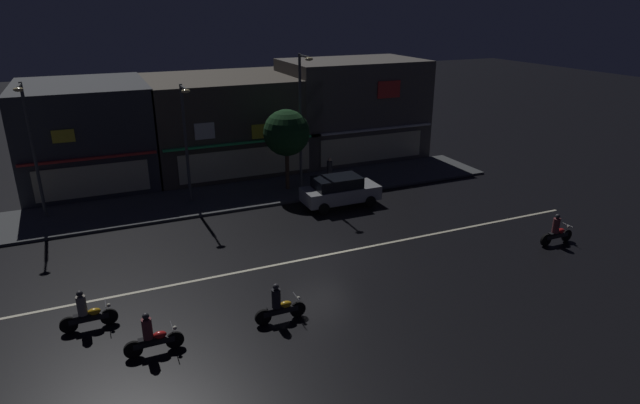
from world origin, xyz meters
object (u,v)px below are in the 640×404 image
motorcycle_lead (279,305)px  motorcycle_opposite_lane (86,313)px  motorcycle_following (557,231)px  streetlamp_mid (186,135)px  streetlamp_west (31,141)px  streetlamp_east (302,112)px  parked_car_near_kerb (340,190)px  pedestrian_on_sidewalk (329,172)px  motorcycle_trailing_far (152,336)px  traffic_cone (324,202)px

motorcycle_lead → motorcycle_opposite_lane: bearing=-24.1°
motorcycle_following → streetlamp_mid: bearing=-39.5°
streetlamp_west → streetlamp_east: 14.10m
streetlamp_mid → streetlamp_east: 6.70m
streetlamp_west → motorcycle_lead: streetlamp_west is taller
parked_car_near_kerb → motorcycle_opposite_lane: size_ratio=2.26×
pedestrian_on_sidewalk → motorcycle_opposite_lane: size_ratio=0.92×
pedestrian_on_sidewalk → motorcycle_opposite_lane: pedestrian_on_sidewalk is taller
motorcycle_trailing_far → streetlamp_east: bearing=-134.9°
streetlamp_east → pedestrian_on_sidewalk: streetlamp_east is taller
streetlamp_east → traffic_cone: 5.43m
streetlamp_mid → parked_car_near_kerb: streetlamp_mid is taller
streetlamp_west → parked_car_near_kerb: size_ratio=1.62×
streetlamp_mid → motorcycle_following: streetlamp_mid is taller
traffic_cone → parked_car_near_kerb: bearing=-10.1°
streetlamp_mid → motorcycle_trailing_far: 14.02m
streetlamp_east → pedestrian_on_sidewalk: bearing=-7.8°
motorcycle_opposite_lane → motorcycle_trailing_far: bearing=124.2°
motorcycle_following → traffic_cone: size_ratio=3.45×
parked_car_near_kerb → traffic_cone: bearing=169.9°
motorcycle_lead → motorcycle_opposite_lane: 6.63m
pedestrian_on_sidewalk → traffic_cone: pedestrian_on_sidewalk is taller
streetlamp_west → motorcycle_following: 25.77m
streetlamp_east → motorcycle_opposite_lane: (-12.32, -10.66, -4.10)m
streetlamp_east → motorcycle_trailing_far: streetlamp_east is taller
motorcycle_opposite_lane → motorcycle_trailing_far: (1.89, -2.33, 0.00)m
parked_car_near_kerb → traffic_cone: parked_car_near_kerb is taller
streetlamp_east → traffic_cone: streetlamp_east is taller
parked_car_near_kerb → traffic_cone: 1.09m
streetlamp_east → traffic_cone: (0.02, -3.11, -4.45)m
motorcycle_opposite_lane → motorcycle_trailing_far: same height
motorcycle_lead → motorcycle_trailing_far: same height
streetlamp_west → motorcycle_opposite_lane: (1.75, -11.47, -3.63)m
streetlamp_west → traffic_cone: (14.10, -3.91, -3.99)m
motorcycle_opposite_lane → parked_car_near_kerb: bearing=-155.6°
streetlamp_west → parked_car_near_kerb: 15.91m
streetlamp_east → motorcycle_lead: 14.82m
streetlamp_east → pedestrian_on_sidewalk: 4.14m
motorcycle_trailing_far → traffic_cone: size_ratio=3.45×
pedestrian_on_sidewalk → motorcycle_trailing_far: pedestrian_on_sidewalk is taller
streetlamp_mid → traffic_cone: 8.30m
motorcycle_lead → motorcycle_trailing_far: (-4.36, -0.11, 0.00)m
parked_car_near_kerb → motorcycle_opposite_lane: 15.17m
motorcycle_opposite_lane → streetlamp_east: bearing=-143.9°
streetlamp_west → traffic_cone: 15.16m
streetlamp_mid → pedestrian_on_sidewalk: bearing=-2.1°
streetlamp_west → streetlamp_east: size_ratio=0.89×
motorcycle_lead → streetlamp_west: bearing=-64.3°
pedestrian_on_sidewalk → motorcycle_following: pedestrian_on_sidewalk is taller
motorcycle_opposite_lane → traffic_cone: bearing=-153.3°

